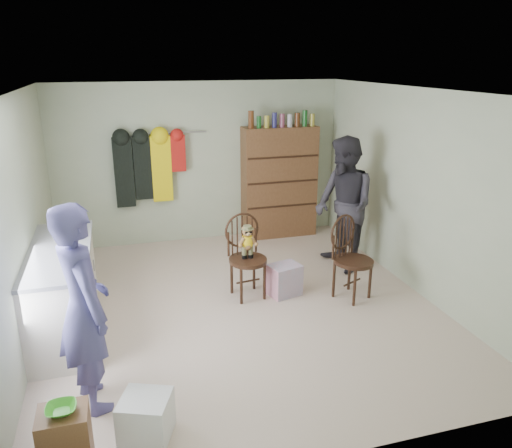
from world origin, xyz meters
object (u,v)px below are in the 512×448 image
object	(u,v)px
chair_far	(350,254)
dresser	(279,181)
counter	(63,290)
chair_front	(246,250)

from	to	relation	value
chair_far	dresser	bearing A→B (deg)	66.61
counter	dresser	xyz separation A→B (m)	(3.20, 2.30, 0.44)
counter	dresser	bearing A→B (deg)	35.69
counter	chair_far	bearing A→B (deg)	-1.82
chair_front	dresser	bearing A→B (deg)	53.47
chair_far	chair_front	bearing A→B (deg)	136.47
counter	chair_far	xyz separation A→B (m)	(3.30, -0.11, 0.08)
chair_far	dresser	distance (m)	2.43
chair_front	dresser	size ratio (longest dim) A/B	0.50
counter	dresser	size ratio (longest dim) A/B	0.90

